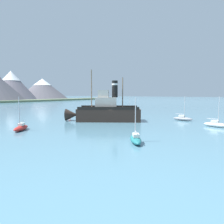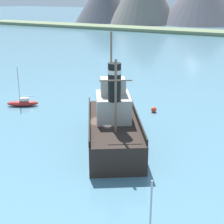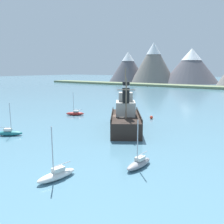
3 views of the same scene
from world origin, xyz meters
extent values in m
plane|color=teal|center=(0.00, 0.00, 0.00)|extent=(600.00, 600.00, 0.00)
cone|color=#56545B|center=(-77.62, 130.69, 11.52)|extent=(29.57, 29.57, 23.05)
cone|color=white|center=(-77.62, 130.69, 19.50)|extent=(9.70, 9.70, 7.20)
cone|color=slate|center=(-56.55, 131.66, 14.54)|extent=(33.11, 33.11, 29.09)
cone|color=white|center=(-56.55, 131.66, 24.67)|extent=(10.67, 10.67, 8.93)
cone|color=#56545B|center=(-31.61, 140.68, 12.08)|extent=(38.85, 38.85, 24.16)
cone|color=white|center=(-31.61, 140.68, 20.00)|extent=(14.20, 14.20, 8.41)
cube|color=#2D231E|center=(0.67, 0.58, 1.20)|extent=(10.23, 12.46, 2.40)
cone|color=#2D231E|center=(-3.26, 6.61, 1.20)|extent=(3.28, 3.29, 2.35)
cube|color=#B2ADA3|center=(0.40, 0.99, 3.50)|extent=(4.70, 4.99, 2.20)
cube|color=#B2ADA3|center=(0.12, 1.41, 5.30)|extent=(2.93, 2.88, 1.40)
cylinder|color=black|center=(1.32, -0.43, 6.20)|extent=(1.10, 1.10, 3.20)
cylinder|color=silver|center=(1.32, -0.43, 7.10)|extent=(1.16, 1.16, 0.35)
cylinder|color=#75604C|center=(-1.13, 3.34, 6.15)|extent=(0.20, 0.20, 7.50)
cylinder|color=#75604C|center=(2.14, -1.69, 5.40)|extent=(0.20, 0.20, 6.00)
cylinder|color=#75604C|center=(2.14, -1.69, 6.72)|extent=(2.25, 1.52, 0.12)
cube|color=black|center=(-1.14, -0.60, 2.65)|extent=(6.31, 9.62, 0.50)
cube|color=black|center=(2.48, 1.75, 2.65)|extent=(6.31, 9.62, 0.50)
ellipsoid|color=#B22823|center=(-14.77, 5.14, 0.35)|extent=(3.77, 3.03, 0.70)
cube|color=silver|center=(-14.60, 5.26, 0.88)|extent=(1.27, 1.14, 0.36)
cylinder|color=#B7B7BC|center=(-15.02, 4.98, 2.80)|extent=(0.10, 0.10, 4.20)
cylinder|color=#B7B7BC|center=(-14.27, 5.48, 1.25)|extent=(1.54, 1.07, 0.08)
ellipsoid|color=white|center=(4.76, -17.67, 0.35)|extent=(1.71, 3.93, 0.70)
cube|color=silver|center=(4.80, -17.47, 0.88)|extent=(0.81, 1.19, 0.36)
cylinder|color=#B7B7BC|center=(4.71, -17.97, 2.80)|extent=(0.10, 0.10, 4.20)
cylinder|color=#B7B7BC|center=(4.86, -17.08, 1.25)|extent=(0.38, 1.79, 0.08)
ellipsoid|color=gray|center=(9.50, -11.16, 0.35)|extent=(1.38, 3.87, 0.70)
cube|color=silver|center=(9.52, -10.96, 0.88)|extent=(0.72, 1.14, 0.36)
cylinder|color=#B7B7BC|center=(9.48, -11.46, 2.80)|extent=(0.10, 0.10, 4.20)
cylinder|color=#B7B7BC|center=(9.55, -10.57, 1.25)|extent=(0.21, 1.80, 0.08)
ellipsoid|color=#23757A|center=(-11.75, -11.91, 0.35)|extent=(3.72, 3.13, 0.70)
cube|color=silver|center=(-11.91, -12.03, 0.88)|extent=(1.27, 1.17, 0.36)
cylinder|color=#B7B7BC|center=(-11.51, -11.73, 2.80)|extent=(0.10, 0.10, 4.20)
cylinder|color=#B7B7BC|center=(-12.23, -12.26, 1.25)|extent=(1.50, 1.13, 0.08)
sphere|color=red|center=(0.27, 10.96, 0.32)|extent=(0.65, 0.65, 0.65)
camera|label=1|loc=(-30.73, -21.89, 5.34)|focal=32.00mm
camera|label=2|loc=(14.77, -24.58, 13.08)|focal=55.00mm
camera|label=3|loc=(20.10, -31.00, 9.66)|focal=38.00mm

